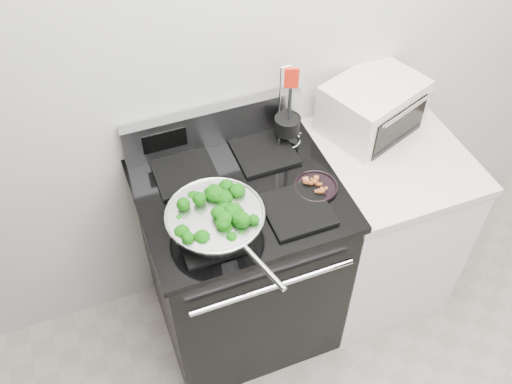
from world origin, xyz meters
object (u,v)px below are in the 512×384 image
utensil_holder (287,129)px  skillet (216,220)px  gas_range (241,261)px  bacon_plate (316,185)px  toaster_oven (373,106)px

utensil_holder → skillet: bearing=-121.9°
skillet → utensil_holder: (0.43, 0.35, 0.01)m
gas_range → bacon_plate: 0.57m
gas_range → bacon_plate: (0.29, -0.09, 0.48)m
skillet → bacon_plate: (0.43, 0.06, -0.04)m
bacon_plate → utensil_holder: 0.30m
utensil_holder → toaster_oven: size_ratio=0.79×
gas_range → utensil_holder: utensil_holder is taller
utensil_holder → bacon_plate: bearing=-71.3°
utensil_holder → toaster_oven: utensil_holder is taller
skillet → toaster_oven: 0.88m
skillet → toaster_oven: (0.82, 0.33, 0.03)m
gas_range → skillet: bearing=-133.5°
gas_range → skillet: (-0.14, -0.15, 0.52)m
gas_range → bacon_plate: bearing=-17.8°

